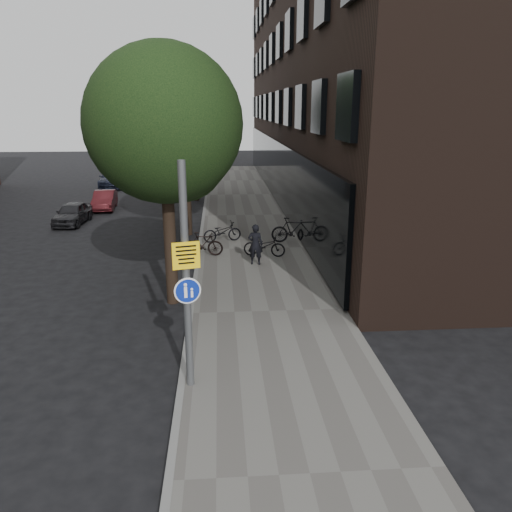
{
  "coord_description": "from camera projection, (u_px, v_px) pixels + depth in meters",
  "views": [
    {
      "loc": [
        -1.1,
        -9.91,
        5.76
      ],
      "look_at": [
        -0.18,
        2.6,
        2.0
      ],
      "focal_mm": 35.0,
      "sensor_mm": 36.0,
      "label": 1
    }
  ],
  "objects": [
    {
      "name": "ground",
      "position": [
        273.0,
        374.0,
        11.2
      ],
      "size": [
        120.0,
        120.0,
        0.0
      ],
      "primitive_type": "plane",
      "color": "black",
      "rests_on": "ground"
    },
    {
      "name": "signpost",
      "position": [
        186.0,
        278.0,
        9.9
      ],
      "size": [
        0.53,
        0.16,
        4.7
      ],
      "rotation": [
        0.0,
        0.0,
        0.24
      ],
      "color": "#595B5E",
      "rests_on": "sidewalk"
    },
    {
      "name": "building_right_dark_brick",
      "position": [
        375.0,
        51.0,
        30.23
      ],
      "size": [
        12.0,
        40.0,
        18.0
      ],
      "primitive_type": "cube",
      "color": "black",
      "rests_on": "ground"
    },
    {
      "name": "sidewalk",
      "position": [
        253.0,
        250.0,
        20.75
      ],
      "size": [
        4.5,
        60.0,
        0.12
      ],
      "primitive_type": "cube",
      "color": "#605E59",
      "rests_on": "ground"
    },
    {
      "name": "parked_car_near",
      "position": [
        72.0,
        213.0,
        25.4
      ],
      "size": [
        1.5,
        3.33,
        1.11
      ],
      "primitive_type": "imported",
      "rotation": [
        0.0,
        0.0,
        -0.06
      ],
      "color": "black",
      "rests_on": "ground"
    },
    {
      "name": "pedestrian",
      "position": [
        255.0,
        244.0,
        18.42
      ],
      "size": [
        0.61,
        0.46,
        1.52
      ],
      "primitive_type": "imported",
      "rotation": [
        0.0,
        0.0,
        2.95
      ],
      "color": "black",
      "rests_on": "sidewalk"
    },
    {
      "name": "parked_bike_facade_near",
      "position": [
        264.0,
        246.0,
        19.5
      ],
      "size": [
        1.73,
        0.93,
        0.86
      ],
      "primitive_type": "imported",
      "rotation": [
        0.0,
        0.0,
        1.34
      ],
      "color": "black",
      "rests_on": "sidewalk"
    },
    {
      "name": "street_tree_near",
      "position": [
        167.0,
        131.0,
        13.99
      ],
      "size": [
        4.4,
        4.4,
        7.5
      ],
      "color": "black",
      "rests_on": "ground"
    },
    {
      "name": "street_tree_far",
      "position": [
        195.0,
        118.0,
        30.71
      ],
      "size": [
        5.0,
        5.0,
        7.8
      ],
      "color": "black",
      "rests_on": "ground"
    },
    {
      "name": "parked_bike_curb_far",
      "position": [
        203.0,
        244.0,
        19.59
      ],
      "size": [
        1.62,
        0.63,
        0.95
      ],
      "primitive_type": "imported",
      "rotation": [
        0.0,
        0.0,
        1.45
      ],
      "color": "black",
      "rests_on": "sidewalk"
    },
    {
      "name": "parked_car_mid",
      "position": [
        105.0,
        200.0,
        29.06
      ],
      "size": [
        1.41,
        3.37,
        1.08
      ],
      "primitive_type": "imported",
      "rotation": [
        0.0,
        0.0,
        0.08
      ],
      "color": "#4F161B",
      "rests_on": "ground"
    },
    {
      "name": "curb_edge",
      "position": [
        199.0,
        251.0,
        20.59
      ],
      "size": [
        0.15,
        60.0,
        0.13
      ],
      "primitive_type": "cube",
      "color": "slate",
      "rests_on": "ground"
    },
    {
      "name": "street_tree_mid",
      "position": [
        186.0,
        122.0,
        22.11
      ],
      "size": [
        5.0,
        5.0,
        7.8
      ],
      "color": "black",
      "rests_on": "ground"
    },
    {
      "name": "parked_bike_curb_near",
      "position": [
        222.0,
        232.0,
        21.63
      ],
      "size": [
        1.78,
        1.02,
        0.88
      ],
      "primitive_type": "imported",
      "rotation": [
        0.0,
        0.0,
        1.85
      ],
      "color": "black",
      "rests_on": "sidewalk"
    },
    {
      "name": "parked_car_far",
      "position": [
        112.0,
        178.0,
        37.15
      ],
      "size": [
        2.28,
        4.6,
        1.28
      ],
      "primitive_type": "imported",
      "rotation": [
        0.0,
        0.0,
        0.11
      ],
      "color": "#191E2E",
      "rests_on": "ground"
    },
    {
      "name": "parked_bike_facade_far",
      "position": [
        293.0,
        230.0,
        21.44
      ],
      "size": [
        1.89,
        0.76,
        1.1
      ],
      "primitive_type": "imported",
      "rotation": [
        0.0,
        0.0,
        1.43
      ],
      "color": "black",
      "rests_on": "sidewalk"
    }
  ]
}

